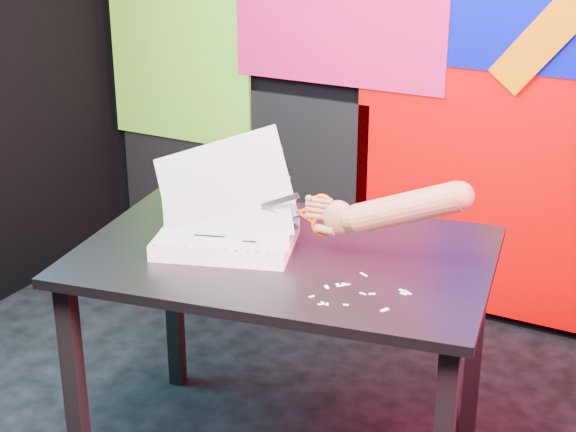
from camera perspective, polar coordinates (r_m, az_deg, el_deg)
The scene contains 7 objects.
room at distance 2.30m, azimuth -6.76°, elevation 10.37°, with size 3.01×3.01×2.71m.
backdrop at distance 3.63m, azimuth 7.71°, elevation 8.02°, with size 2.88×0.05×2.08m.
work_table at distance 2.61m, azimuth -0.18°, elevation -4.09°, with size 1.31×0.99×0.75m.
printout_stack at distance 2.60m, azimuth -4.01°, elevation -1.29°, with size 0.49×0.40×0.37m.
scissors at distance 2.49m, azimuth 1.89°, elevation 0.09°, with size 0.22×0.03×0.13m.
hand_forearm at distance 2.41m, azimuth 6.91°, elevation 0.45°, with size 0.46×0.11×0.20m.
paper_clippings at distance 2.33m, azimuth 4.81°, elevation -4.99°, with size 0.23×0.23×0.00m.
Camera 1 is at (1.30, -1.84, 1.78)m, focal length 55.00 mm.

